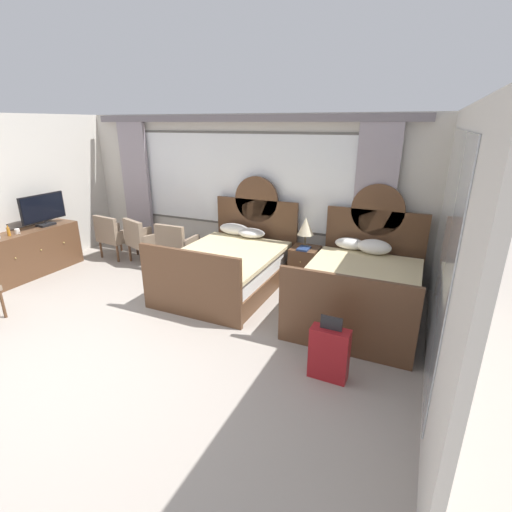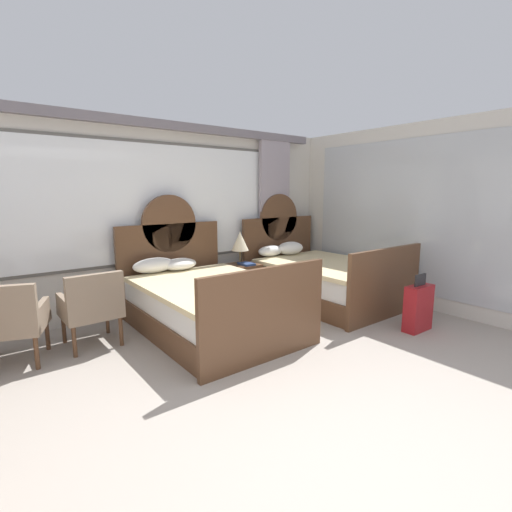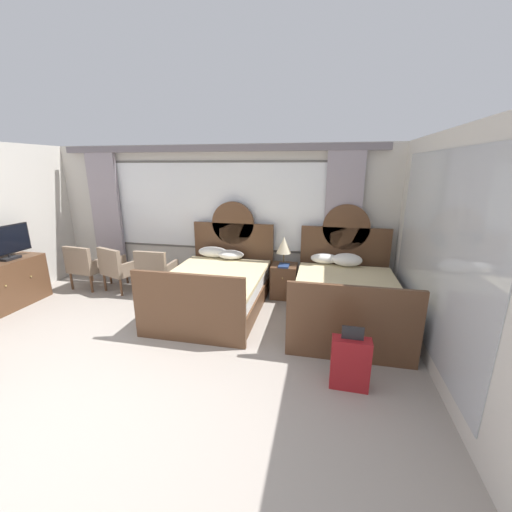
# 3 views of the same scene
# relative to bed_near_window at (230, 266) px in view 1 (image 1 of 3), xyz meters

# --- Properties ---
(ground_plane) EXTENTS (24.00, 24.00, 0.00)m
(ground_plane) POSITION_rel_bed_near_window_xyz_m (-0.36, -2.74, -0.36)
(ground_plane) COLOR #9E9389
(wall_back_window) EXTENTS (6.67, 0.22, 2.70)m
(wall_back_window) POSITION_rel_bed_near_window_xyz_m (-0.36, 1.19, 1.06)
(wall_back_window) COLOR beige
(wall_back_window) RESTS_ON ground_plane
(wall_left) EXTENTS (0.07, 4.52, 2.70)m
(wall_left) POSITION_rel_bed_near_window_xyz_m (-3.73, -1.07, 0.99)
(wall_left) COLOR beige
(wall_left) RESTS_ON ground_plane
(wall_right_mirror) EXTENTS (0.08, 4.52, 2.70)m
(wall_right_mirror) POSITION_rel_bed_near_window_xyz_m (3.01, -1.05, 0.99)
(wall_right_mirror) COLOR beige
(wall_right_mirror) RESTS_ON ground_plane
(bed_near_window) EXTENTS (1.56, 2.24, 1.67)m
(bed_near_window) POSITION_rel_bed_near_window_xyz_m (0.00, 0.00, 0.00)
(bed_near_window) COLOR brown
(bed_near_window) RESTS_ON ground_plane
(bed_near_mirror) EXTENTS (1.56, 2.24, 1.67)m
(bed_near_mirror) POSITION_rel_bed_near_window_xyz_m (2.08, 0.00, 0.00)
(bed_near_mirror) COLOR brown
(bed_near_mirror) RESTS_ON ground_plane
(nightstand_between_beds) EXTENTS (0.45, 0.47, 0.61)m
(nightstand_between_beds) POSITION_rel_bed_near_window_xyz_m (1.04, 0.70, -0.06)
(nightstand_between_beds) COLOR brown
(nightstand_between_beds) RESTS_ON ground_plane
(table_lamp_on_nightstand) EXTENTS (0.27, 0.27, 0.50)m
(table_lamp_on_nightstand) POSITION_rel_bed_near_window_xyz_m (1.02, 0.74, 0.59)
(table_lamp_on_nightstand) COLOR brown
(table_lamp_on_nightstand) RESTS_ON nightstand_between_beds
(book_on_nightstand) EXTENTS (0.18, 0.26, 0.03)m
(book_on_nightstand) POSITION_rel_bed_near_window_xyz_m (1.05, 0.61, 0.26)
(book_on_nightstand) COLOR navy
(book_on_nightstand) RESTS_ON nightstand_between_beds
(dresser_minibar) EXTENTS (0.54, 1.66, 0.80)m
(dresser_minibar) POSITION_rel_bed_near_window_xyz_m (-3.44, -0.94, 0.04)
(dresser_minibar) COLOR brown
(dresser_minibar) RESTS_ON ground_plane
(tv_flatscreen) EXTENTS (0.20, 0.85, 0.56)m
(tv_flatscreen) POSITION_rel_bed_near_window_xyz_m (-3.41, -0.58, 0.73)
(tv_flatscreen) COLOR black
(tv_flatscreen) RESTS_ON dresser_minibar
(bottle_liquor_amber) EXTENTS (0.05, 0.05, 0.19)m
(bottle_liquor_amber) POSITION_rel_bed_near_window_xyz_m (-3.39, -1.28, 0.52)
(bottle_liquor_amber) COLOR #B7701E
(bottle_liquor_amber) RESTS_ON dresser_minibar
(cup_on_dresser) EXTENTS (0.11, 0.08, 0.08)m
(cup_on_dresser) POSITION_rel_bed_near_window_xyz_m (-3.37, -1.15, 0.48)
(cup_on_dresser) COLOR white
(cup_on_dresser) RESTS_ON dresser_minibar
(armchair_by_window_left) EXTENTS (0.59, 0.59, 0.86)m
(armchair_by_window_left) POSITION_rel_bed_near_window_xyz_m (-1.28, 0.33, 0.11)
(armchair_by_window_left) COLOR #84705B
(armchair_by_window_left) RESTS_ON ground_plane
(armchair_by_window_centre) EXTENTS (0.75, 0.75, 0.86)m
(armchair_by_window_centre) POSITION_rel_bed_near_window_xyz_m (-2.04, 0.34, 0.11)
(armchair_by_window_centre) COLOR #84705B
(armchair_by_window_centre) RESTS_ON ground_plane
(armchair_by_window_right) EXTENTS (0.65, 0.65, 0.86)m
(armchair_by_window_right) POSITION_rel_bed_near_window_xyz_m (-2.75, 0.33, 0.11)
(armchair_by_window_right) COLOR #84705B
(armchair_by_window_right) RESTS_ON ground_plane
(suitcase_on_floor) EXTENTS (0.41, 0.18, 0.72)m
(suitcase_on_floor) POSITION_rel_bed_near_window_xyz_m (2.04, -1.64, -0.07)
(suitcase_on_floor) COLOR maroon
(suitcase_on_floor) RESTS_ON ground_plane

